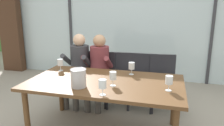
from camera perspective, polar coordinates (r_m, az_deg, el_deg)
ground at (r=3.96m, az=2.48°, el=-10.12°), size 14.00×14.00×0.00m
window_glass_panel at (r=5.05m, az=6.32°, el=10.41°), size 7.16×0.03×2.60m
window_mullion_left at (r=5.51m, az=-10.78°, el=10.56°), size 0.06×0.06×2.60m
window_mullion_right at (r=5.04m, az=24.92°, el=9.18°), size 0.06×0.06×2.60m
hillside_vineyard at (r=8.09m, az=9.64°, el=9.27°), size 13.16×2.40×1.91m
curtain_heavy_drape at (r=6.25m, az=-25.14°, el=9.90°), size 0.56×0.20×2.60m
dining_table at (r=2.81m, az=-1.86°, el=-6.06°), size 1.96×1.08×0.73m
chair_near_curtain at (r=3.91m, az=-7.68°, el=-2.44°), size 0.44×0.44×0.89m
chair_left_of_center at (r=3.80m, az=-2.58°, el=-2.80°), size 0.47×0.47×0.89m
chair_center at (r=3.74m, az=1.92°, el=-3.08°), size 0.47×0.47×0.89m
chair_right_of_center at (r=3.69m, az=8.20°, el=-3.48°), size 0.44×0.44×0.89m
chair_near_window_right at (r=3.67m, az=13.11°, el=-3.77°), size 0.50×0.50×0.89m
person_charcoal_jacket at (r=3.77m, az=-8.86°, el=-0.36°), size 0.47×0.62×1.21m
person_maroon_top at (r=3.64m, az=-3.60°, el=-0.74°), size 0.46×0.61×1.21m
ice_bucket_primary at (r=2.58m, az=-8.77°, el=-3.84°), size 0.19×0.19×0.22m
wine_glass_by_left_taster at (r=2.58m, az=0.24°, el=-3.50°), size 0.08×0.08×0.17m
wine_glass_near_bucket at (r=3.29m, az=-13.39°, el=0.03°), size 0.08×0.08×0.17m
wine_glass_center_pour at (r=2.31m, az=-2.50°, el=-5.66°), size 0.08×0.08×0.17m
wine_glass_by_right_taster at (r=3.03m, az=5.14°, el=-0.88°), size 0.08×0.08×0.17m
wine_glass_spare_empty at (r=2.51m, az=14.71°, el=-4.39°), size 0.08×0.08×0.17m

